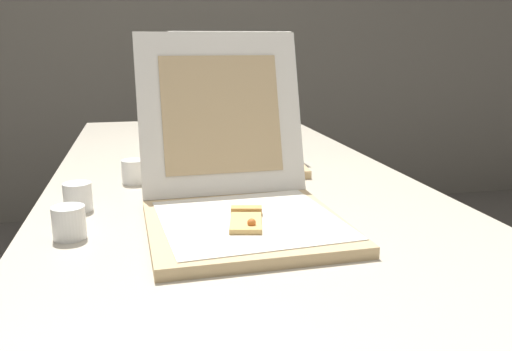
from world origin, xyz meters
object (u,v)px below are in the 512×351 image
(cup_white_near_center, at_px, (78,197))
(cup_white_near_left, at_px, (69,222))
(pizza_box_middle, at_px, (235,145))
(pizza_box_front, at_px, (240,197))
(cup_white_mid, at_px, (134,171))
(table, at_px, (234,197))
(pizza_box_back, at_px, (233,120))

(cup_white_near_center, bearing_deg, cup_white_near_left, -89.31)
(pizza_box_middle, bearing_deg, pizza_box_front, -94.33)
(cup_white_mid, bearing_deg, cup_white_near_left, -106.47)
(table, relative_size, cup_white_near_center, 38.77)
(pizza_box_back, height_order, cup_white_mid, pizza_box_back)
(table, relative_size, cup_white_near_left, 38.77)
(pizza_box_middle, height_order, cup_white_mid, pizza_box_middle)
(cup_white_mid, bearing_deg, table, -9.47)
(table, bearing_deg, pizza_box_middle, 79.45)
(cup_white_near_left, distance_m, cup_white_mid, 0.41)
(cup_white_mid, bearing_deg, pizza_box_middle, 30.28)
(table, height_order, pizza_box_middle, pizza_box_middle)
(cup_white_near_left, bearing_deg, cup_white_near_center, 90.69)
(cup_white_mid, bearing_deg, cup_white_near_center, -118.67)
(table, distance_m, cup_white_near_left, 0.52)
(pizza_box_back, distance_m, cup_white_near_left, 1.21)
(pizza_box_front, distance_m, pizza_box_middle, 0.55)
(table, bearing_deg, pizza_box_front, -97.87)
(cup_white_near_left, xyz_separation_m, cup_white_near_center, (-0.00, 0.18, 0.00))
(pizza_box_middle, height_order, cup_white_near_center, pizza_box_middle)
(pizza_box_front, distance_m, cup_white_mid, 0.43)
(cup_white_near_center, bearing_deg, cup_white_mid, 61.33)
(pizza_box_back, bearing_deg, table, -99.85)
(pizza_box_front, xyz_separation_m, cup_white_near_center, (-0.33, 0.16, -0.02))
(pizza_box_front, height_order, cup_white_mid, pizza_box_front)
(table, distance_m, pizza_box_back, 0.77)
(pizza_box_front, height_order, pizza_box_middle, pizza_box_middle)
(table, height_order, cup_white_near_left, cup_white_near_left)
(pizza_box_middle, relative_size, cup_white_near_left, 6.57)
(pizza_box_back, bearing_deg, cup_white_mid, -118.83)
(pizza_box_front, xyz_separation_m, cup_white_near_left, (-0.33, -0.02, -0.02))
(pizza_box_middle, xyz_separation_m, cup_white_near_center, (-0.42, -0.39, -0.03))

